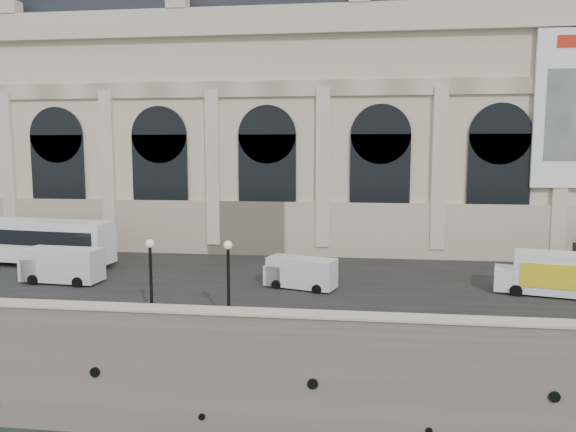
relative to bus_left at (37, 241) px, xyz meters
name	(u,v)px	position (x,y,z in m)	size (l,w,h in m)	color
quay	(321,260)	(22.25, 20.05, -5.17)	(160.00, 70.00, 6.00)	gray
street	(302,276)	(22.25, -0.95, -2.14)	(160.00, 24.00, 0.06)	#2D2D2D
parapet	(277,323)	(22.25, -14.35, -1.55)	(160.00, 1.40, 1.21)	gray
museum	(263,110)	(16.27, 15.91, 11.56)	(69.00, 18.70, 29.10)	beige
bus_left	(37,241)	(0.00, 0.00, 0.00)	(13.36, 4.33, 3.87)	white
van_b	(59,265)	(4.82, -5.22, -0.86)	(5.91, 2.74, 2.57)	silver
van_c	(298,273)	(22.27, -4.58, -1.04)	(5.27, 3.25, 2.20)	silver
box_truck	(555,275)	(39.51, -4.44, -0.70)	(7.56, 3.98, 2.91)	white
lamp_left	(151,281)	(14.85, -13.07, 0.19)	(0.48, 0.48, 4.74)	black
lamp_right	(228,283)	(19.36, -13.15, 0.20)	(0.49, 0.49, 4.77)	black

